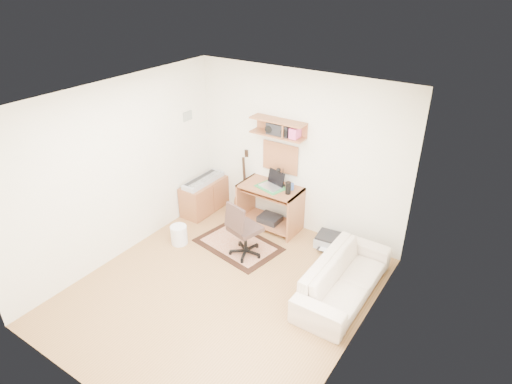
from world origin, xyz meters
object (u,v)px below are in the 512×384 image
Objects in this scene: sofa at (345,273)px; cabinet at (204,196)px; printer at (331,241)px; desk at (270,207)px; task_chair at (245,229)px.

cabinet is at bearing 76.59° from sofa.
sofa reaches higher than printer.
desk is 0.57× the size of sofa.
printer is 1.14m from sofa.
cabinet is at bearing 179.00° from printer.
desk reaches higher than sofa.
task_chair reaches higher than printer.
cabinet is 3.04m from sofa.
desk is at bearing 112.01° from task_chair.
desk is 0.88m from task_chair.
cabinet is 0.51× the size of sofa.
task_chair is at bearing -26.94° from cabinet.
task_chair is 1.96× the size of printer.
task_chair reaches higher than desk.
task_chair is 1.40m from printer.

